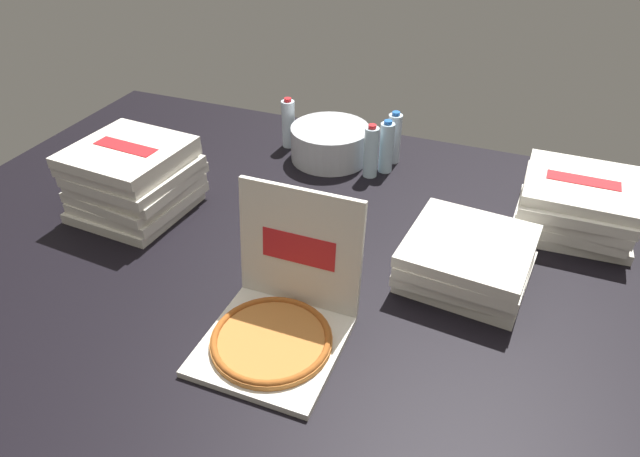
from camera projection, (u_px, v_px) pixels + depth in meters
ground_plane at (307, 279)px, 1.96m from camera, size 3.20×2.40×0.02m
open_pizza_box at (279, 317)px, 1.69m from camera, size 0.39×0.44×0.42m
pizza_stack_center_far at (576, 205)px, 2.15m from camera, size 0.43×0.42×0.20m
pizza_stack_left_near at (134, 179)px, 2.23m from camera, size 0.45×0.44×0.28m
pizza_stack_left_mid at (467, 259)px, 1.91m from camera, size 0.43×0.44×0.16m
ice_bucket at (330, 143)px, 2.62m from camera, size 0.36×0.36×0.15m
water_bottle_0 at (394, 138)px, 2.58m from camera, size 0.06×0.06×0.24m
water_bottle_1 at (371, 152)px, 2.47m from camera, size 0.06×0.06×0.24m
water_bottle_2 at (288, 124)px, 2.71m from camera, size 0.06×0.06×0.24m
water_bottle_3 at (386, 147)px, 2.50m from camera, size 0.06×0.06×0.24m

